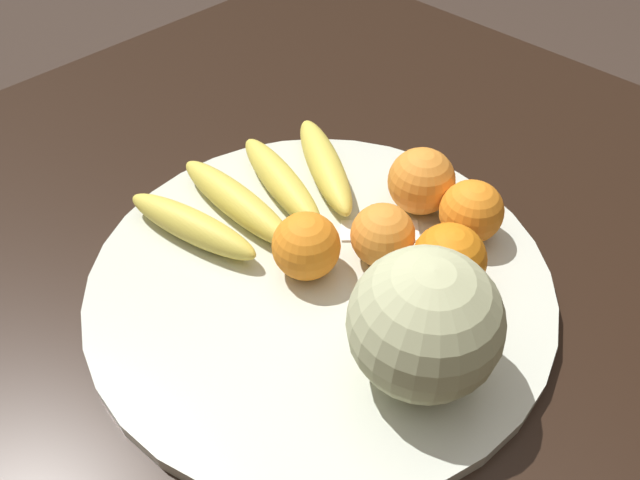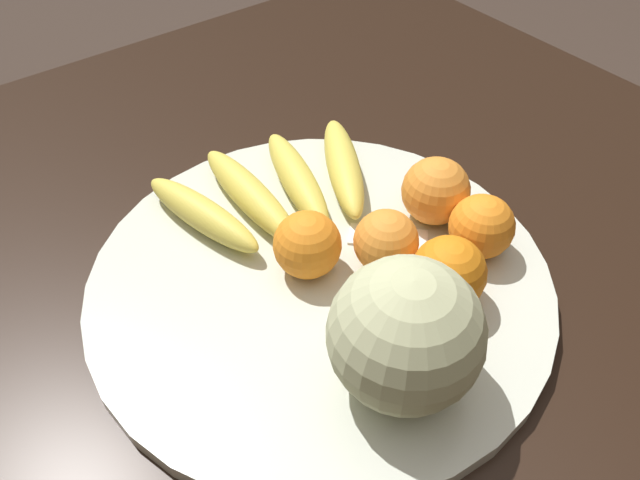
{
  "view_description": "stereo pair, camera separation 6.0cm",
  "coord_description": "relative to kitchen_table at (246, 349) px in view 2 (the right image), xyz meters",
  "views": [
    {
      "loc": [
        -0.23,
        -0.34,
        1.24
      ],
      "look_at": [
        0.08,
        -0.04,
        0.81
      ],
      "focal_mm": 35.0,
      "sensor_mm": 36.0,
      "label": 1
    },
    {
      "loc": [
        -0.18,
        -0.38,
        1.24
      ],
      "look_at": [
        0.08,
        -0.04,
        0.81
      ],
      "focal_mm": 35.0,
      "sensor_mm": 36.0,
      "label": 2
    }
  ],
  "objects": [
    {
      "name": "orange_front_right",
      "position": [
        0.14,
        -0.06,
        0.14
      ],
      "size": [
        0.07,
        0.07,
        0.07
      ],
      "color": "orange",
      "rests_on": "fruit_bowl"
    },
    {
      "name": "produce_tag",
      "position": [
        0.17,
        -0.04,
        0.11
      ],
      "size": [
        0.08,
        0.08,
        0.0
      ],
      "rotation": [
        0.0,
        0.0,
        -0.8
      ],
      "color": "white",
      "rests_on": "fruit_bowl"
    },
    {
      "name": "orange_back_left",
      "position": [
        0.23,
        -0.04,
        0.14
      ],
      "size": [
        0.07,
        0.07,
        0.07
      ],
      "color": "orange",
      "rests_on": "fruit_bowl"
    },
    {
      "name": "fruit_bowl",
      "position": [
        0.08,
        -0.04,
        0.1
      ],
      "size": [
        0.47,
        0.47,
        0.02
      ],
      "color": "beige",
      "rests_on": "kitchen_table"
    },
    {
      "name": "orange_mid_center",
      "position": [
        0.07,
        -0.02,
        0.14
      ],
      "size": [
        0.07,
        0.07,
        0.07
      ],
      "color": "orange",
      "rests_on": "fruit_bowl"
    },
    {
      "name": "orange_front_left",
      "position": [
        0.16,
        -0.13,
        0.14
      ],
      "size": [
        0.07,
        0.07,
        0.07
      ],
      "color": "orange",
      "rests_on": "fruit_bowl"
    },
    {
      "name": "orange_back_right",
      "position": [
        0.23,
        -0.11,
        0.14
      ],
      "size": [
        0.07,
        0.07,
        0.07
      ],
      "color": "orange",
      "rests_on": "fruit_bowl"
    },
    {
      "name": "melon",
      "position": [
        0.06,
        -0.18,
        0.17
      ],
      "size": [
        0.13,
        0.13,
        0.13
      ],
      "color": "#B2B789",
      "rests_on": "fruit_bowl"
    },
    {
      "name": "banana_bunch",
      "position": [
        0.11,
        0.08,
        0.12
      ],
      "size": [
        0.27,
        0.21,
        0.04
      ],
      "rotation": [
        0.0,
        0.0,
        7.69
      ],
      "color": "brown",
      "rests_on": "fruit_bowl"
    },
    {
      "name": "kitchen_table",
      "position": [
        0.0,
        0.0,
        0.0
      ],
      "size": [
        1.4,
        1.14,
        0.75
      ],
      "color": "black",
      "rests_on": "ground_plane"
    }
  ]
}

